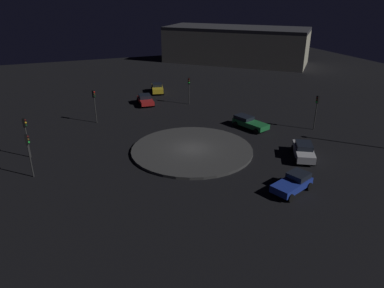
{
  "coord_description": "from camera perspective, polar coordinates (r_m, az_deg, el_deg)",
  "views": [
    {
      "loc": [
        12.26,
        32.57,
        15.87
      ],
      "look_at": [
        0.0,
        0.0,
        0.79
      ],
      "focal_mm": 33.52,
      "sensor_mm": 36.0,
      "label": 1
    }
  ],
  "objects": [
    {
      "name": "car_red",
      "position": [
        54.23,
        -7.44,
        7.01
      ],
      "size": [
        2.29,
        4.11,
        1.42
      ],
      "rotation": [
        0.0,
        0.0,
        1.52
      ],
      "color": "red",
      "rests_on": "ground_plane"
    },
    {
      "name": "traffic_light_southeast",
      "position": [
        47.06,
        -15.26,
        6.76
      ],
      "size": [
        0.37,
        0.4,
        4.26
      ],
      "rotation": [
        0.0,
        0.0,
        2.16
      ],
      "color": "#2D2D2D",
      "rests_on": "ground_plane"
    },
    {
      "name": "car_blue",
      "position": [
        31.75,
        15.79,
        -5.99
      ],
      "size": [
        4.24,
        3.1,
        1.46
      ],
      "rotation": [
        0.0,
        0.0,
        0.37
      ],
      "color": "#1E38A5",
      "rests_on": "ground_plane"
    },
    {
      "name": "car_green",
      "position": [
        44.89,
        9.08,
        3.41
      ],
      "size": [
        3.2,
        4.9,
        1.36
      ],
      "rotation": [
        0.0,
        0.0,
        1.91
      ],
      "color": "#1E7238",
      "rests_on": "ground_plane"
    },
    {
      "name": "car_silver",
      "position": [
        38.12,
        17.34,
        -1.0
      ],
      "size": [
        3.71,
        4.76,
        1.55
      ],
      "rotation": [
        0.0,
        0.0,
        1.06
      ],
      "color": "silver",
      "rests_on": "ground_plane"
    },
    {
      "name": "traffic_light_west",
      "position": [
        45.58,
        19.21,
        5.74
      ],
      "size": [
        0.36,
        0.31,
        4.26
      ],
      "rotation": [
        0.0,
        0.0,
        0.04
      ],
      "color": "#2D2D2D",
      "rests_on": "ground_plane"
    },
    {
      "name": "ground_plane",
      "position": [
        38.25,
        0.0,
        -1.08
      ],
      "size": [
        117.91,
        117.91,
        0.0
      ],
      "primitive_type": "plane",
      "color": "black"
    },
    {
      "name": "car_yellow",
      "position": [
        60.35,
        -5.53,
        8.84
      ],
      "size": [
        2.67,
        4.3,
        1.48
      ],
      "rotation": [
        0.0,
        0.0,
        1.36
      ],
      "color": "gold",
      "rests_on": "ground_plane"
    },
    {
      "name": "roundabout_island",
      "position": [
        38.19,
        0.0,
        -0.89
      ],
      "size": [
        12.9,
        12.9,
        0.28
      ],
      "primitive_type": "cylinder",
      "color": "#383838",
      "rests_on": "ground_plane"
    },
    {
      "name": "store_building",
      "position": [
        86.6,
        6.97,
        15.38
      ],
      "size": [
        32.36,
        30.76,
        7.96
      ],
      "rotation": [
        0.0,
        0.0,
        5.56
      ],
      "color": "#B7B299",
      "rests_on": "ground_plane"
    },
    {
      "name": "traffic_light_east",
      "position": [
        39.3,
        -24.93,
        2.04
      ],
      "size": [
        0.39,
        0.35,
        4.21
      ],
      "rotation": [
        0.0,
        0.0,
        2.88
      ],
      "color": "#2D2D2D",
      "rests_on": "ground_plane"
    },
    {
      "name": "traffic_light_east_near",
      "position": [
        34.96,
        -24.61,
        -0.49
      ],
      "size": [
        0.36,
        0.3,
        4.15
      ],
      "rotation": [
        0.0,
        0.0,
        -3.12
      ],
      "color": "#2D2D2D",
      "rests_on": "ground_plane"
    },
    {
      "name": "traffic_light_south",
      "position": [
        53.3,
        -0.49,
        9.3
      ],
      "size": [
        0.36,
        0.39,
        4.01
      ],
      "rotation": [
        0.0,
        0.0,
        1.24
      ],
      "color": "#2D2D2D",
      "rests_on": "ground_plane"
    }
  ]
}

